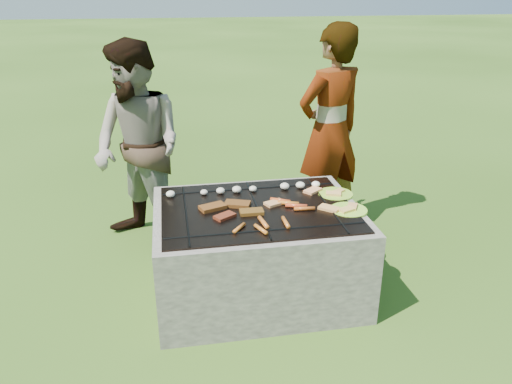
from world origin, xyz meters
TOP-DOWN VIEW (x-y plane):
  - lawn at (0.00, 0.00)m, footprint 60.00×60.00m
  - fire_pit at (0.00, 0.00)m, footprint 1.30×1.00m
  - mushrooms at (0.02, 0.27)m, footprint 1.06×0.06m
  - pork_slabs at (-0.17, -0.01)m, footprint 0.39×0.30m
  - sausages at (0.11, -0.14)m, footprint 0.55×0.48m
  - bread_on_grate at (0.32, 0.04)m, footprint 0.46×0.44m
  - plate_far at (0.56, 0.13)m, footprint 0.30×0.30m
  - plate_near at (0.56, -0.13)m, footprint 0.26×0.26m
  - cook at (0.74, 0.87)m, footprint 0.72×0.60m
  - bystander at (-0.75, 0.83)m, footprint 0.96×0.97m

SIDE VIEW (x-z plane):
  - lawn at x=0.00m, z-range 0.00..0.00m
  - fire_pit at x=0.00m, z-range -0.03..0.59m
  - plate_far at x=0.56m, z-range 0.59..0.63m
  - plate_near at x=0.56m, z-range 0.59..0.63m
  - bread_on_grate at x=0.32m, z-range 0.61..0.63m
  - pork_slabs at x=-0.17m, z-range 0.61..0.63m
  - sausages at x=0.11m, z-range 0.61..0.64m
  - mushrooms at x=0.02m, z-range 0.61..0.66m
  - bystander at x=-0.75m, z-range 0.00..1.58m
  - cook at x=0.74m, z-range 0.00..1.67m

